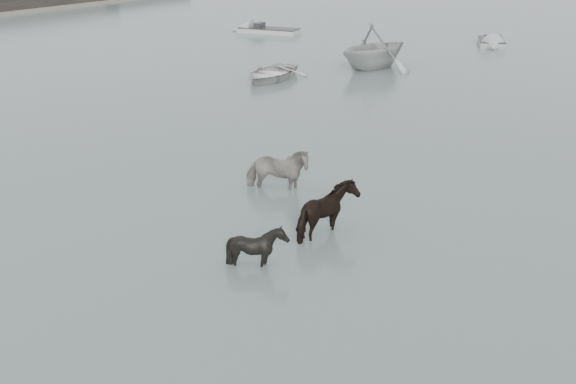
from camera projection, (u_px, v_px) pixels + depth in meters
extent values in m
plane|color=#4D5C57|center=(266.00, 248.00, 15.98)|extent=(140.00, 140.00, 0.00)
imported|color=black|center=(277.00, 163.00, 19.22)|extent=(2.20, 1.65, 1.69)
imported|color=black|center=(329.00, 207.00, 16.32)|extent=(1.70, 1.86, 1.58)
imported|color=black|center=(257.00, 240.00, 14.89)|extent=(1.42, 1.33, 1.30)
imported|color=silver|center=(271.00, 71.00, 33.71)|extent=(3.61, 4.67, 0.89)
imported|color=#A9ACA9|center=(375.00, 45.00, 36.04)|extent=(5.53, 6.00, 2.64)
cube|color=black|center=(10.00, 0.00, 62.55)|extent=(4.50, 24.00, 1.50)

